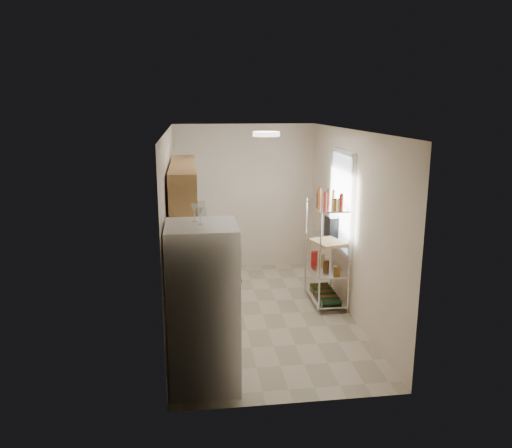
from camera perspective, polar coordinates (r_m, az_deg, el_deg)
The scene contains 16 objects.
room at distance 6.84m, azimuth 0.75°, elevation -0.27°, with size 2.52×4.42×2.62m.
counter_run at distance 7.44m, azimuth -6.82°, elevation -6.03°, with size 0.63×3.51×0.90m.
upper_cabinets at distance 6.77m, azimuth -8.25°, elevation 3.85°, with size 0.33×2.20×0.72m, color #B17F4B.
range_hood at distance 7.63m, azimuth -7.68°, elevation 1.76°, with size 0.50×0.60×0.12m, color #B7BABC.
window at distance 7.39m, azimuth 9.80°, elevation 2.56°, with size 0.06×1.00×1.46m, color white.
bakers_rack at distance 7.38m, azimuth 8.16°, elevation -0.92°, with size 0.45×0.90×1.73m.
ceiling_dome at distance 6.36m, azimuth 1.18°, elevation 10.26°, with size 0.34×0.34×0.06m, color white.
refrigerator at distance 5.29m, azimuth -6.05°, elevation -9.36°, with size 0.73×0.73×1.76m, color silver.
wine_glass_a at distance 4.99m, azimuth -6.37°, elevation 0.91°, with size 0.06×0.06×0.18m, color silver, non-canonical shape.
wine_glass_b at distance 5.12m, azimuth -7.04°, elevation 1.25°, with size 0.07×0.07×0.18m, color silver, non-canonical shape.
rice_cooker at distance 7.00m, azimuth -7.31°, elevation -2.67°, with size 0.23×0.23×0.19m, color silver.
frying_pan_large at distance 7.77m, azimuth -7.17°, elevation -1.56°, with size 0.26×0.26×0.04m, color black.
frying_pan_small at distance 7.78m, azimuth -7.18°, elevation -1.55°, with size 0.22×0.22×0.05m, color black.
cutting_board at distance 7.15m, azimuth 8.27°, elevation -2.07°, with size 0.37×0.48×0.03m, color tan.
espresso_machine at distance 7.66m, azimuth 8.69°, elevation -0.06°, with size 0.16×0.24×0.28m, color black.
storage_bag at distance 7.79m, azimuth 6.69°, elevation -3.71°, with size 0.09×0.13×0.15m, color #A91914.
Camera 1 is at (-0.96, -6.58, 2.94)m, focal length 35.00 mm.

